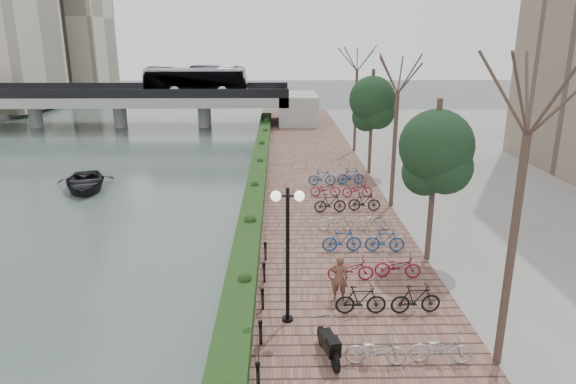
{
  "coord_description": "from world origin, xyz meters",
  "views": [
    {
      "loc": [
        1.96,
        -10.21,
        9.13
      ],
      "look_at": [
        2.4,
        13.61,
        2.0
      ],
      "focal_mm": 32.0,
      "sensor_mm": 36.0,
      "label": 1
    }
  ],
  "objects_px": {
    "lamppost": "(288,226)",
    "boat": "(84,182)",
    "motorcycle": "(328,343)",
    "pedestrian": "(339,278)"
  },
  "relations": [
    {
      "from": "lamppost",
      "to": "boat",
      "type": "bearing_deg",
      "value": 126.8
    },
    {
      "from": "lamppost",
      "to": "pedestrian",
      "type": "bearing_deg",
      "value": 37.33
    },
    {
      "from": "motorcycle",
      "to": "boat",
      "type": "height_order",
      "value": "motorcycle"
    },
    {
      "from": "lamppost",
      "to": "boat",
      "type": "distance_m",
      "value": 21.0
    },
    {
      "from": "lamppost",
      "to": "boat",
      "type": "relative_size",
      "value": 0.89
    },
    {
      "from": "pedestrian",
      "to": "boat",
      "type": "xyz_separation_m",
      "value": [
        -14.22,
        15.26,
        -0.78
      ]
    },
    {
      "from": "motorcycle",
      "to": "pedestrian",
      "type": "xyz_separation_m",
      "value": [
        0.68,
        3.39,
        0.32
      ]
    },
    {
      "from": "pedestrian",
      "to": "motorcycle",
      "type": "bearing_deg",
      "value": 92.78
    },
    {
      "from": "lamppost",
      "to": "motorcycle",
      "type": "bearing_deg",
      "value": -61.45
    },
    {
      "from": "motorcycle",
      "to": "pedestrian",
      "type": "relative_size",
      "value": 0.96
    }
  ]
}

